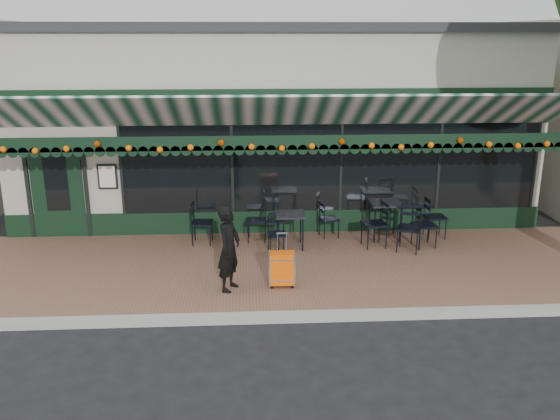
{
  "coord_description": "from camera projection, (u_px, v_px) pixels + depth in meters",
  "views": [
    {
      "loc": [
        -0.67,
        -8.73,
        4.48
      ],
      "look_at": [
        -0.08,
        1.6,
        1.38
      ],
      "focal_mm": 38.0,
      "sensor_mm": 36.0,
      "label": 1
    }
  ],
  "objects": [
    {
      "name": "chair_a_right",
      "position": [
        435.0,
        218.0,
        12.98
      ],
      "size": [
        0.47,
        0.47,
        0.9
      ],
      "primitive_type": null,
      "rotation": [
        0.0,
        0.0,
        1.61
      ],
      "color": "black",
      "rests_on": "sidewalk"
    },
    {
      "name": "chair_b_right",
      "position": [
        329.0,
        219.0,
        13.02
      ],
      "size": [
        0.47,
        0.47,
        0.8
      ],
      "primitive_type": null,
      "rotation": [
        0.0,
        0.0,
        1.77
      ],
      "color": "black",
      "rests_on": "sidewalk"
    },
    {
      "name": "chair_a_left",
      "position": [
        374.0,
        224.0,
        12.4
      ],
      "size": [
        0.56,
        0.56,
        0.98
      ],
      "primitive_type": null,
      "rotation": [
        0.0,
        0.0,
        -1.42
      ],
      "color": "black",
      "rests_on": "sidewalk"
    },
    {
      "name": "suitcase",
      "position": [
        282.0,
        269.0,
        10.46
      ],
      "size": [
        0.44,
        0.25,
        1.0
      ],
      "rotation": [
        0.0,
        0.0,
        -0.03
      ],
      "color": "#FF5A08",
      "rests_on": "sidewalk"
    },
    {
      "name": "cafe_table_b",
      "position": [
        290.0,
        217.0,
        12.3
      ],
      "size": [
        0.6,
        0.6,
        0.74
      ],
      "color": "black",
      "rests_on": "sidewalk"
    },
    {
      "name": "chair_a_front",
      "position": [
        409.0,
        229.0,
        12.13
      ],
      "size": [
        0.64,
        0.64,
        0.97
      ],
      "primitive_type": null,
      "rotation": [
        0.0,
        0.0,
        -0.42
      ],
      "color": "black",
      "rests_on": "sidewalk"
    },
    {
      "name": "restaurant_building",
      "position": [
        270.0,
        116.0,
        16.51
      ],
      "size": [
        12.0,
        9.6,
        4.5
      ],
      "color": "#A7A591",
      "rests_on": "ground"
    },
    {
      "name": "sidewalk",
      "position": [
        283.0,
        268.0,
        11.56
      ],
      "size": [
        18.0,
        4.0,
        0.15
      ],
      "primitive_type": "cube",
      "color": "brown",
      "rests_on": "ground"
    },
    {
      "name": "cafe_table_a",
      "position": [
        385.0,
        206.0,
        12.83
      ],
      "size": [
        0.67,
        0.67,
        0.82
      ],
      "color": "black",
      "rests_on": "sidewalk"
    },
    {
      "name": "chair_solo",
      "position": [
        202.0,
        223.0,
        12.57
      ],
      "size": [
        0.48,
        0.48,
        0.91
      ],
      "primitive_type": null,
      "rotation": [
        0.0,
        0.0,
        1.51
      ],
      "color": "black",
      "rests_on": "sidewalk"
    },
    {
      "name": "chair_a_extra",
      "position": [
        425.0,
        226.0,
        12.41
      ],
      "size": [
        0.53,
        0.53,
        0.91
      ],
      "primitive_type": null,
      "rotation": [
        0.0,
        0.0,
        1.74
      ],
      "color": "black",
      "rests_on": "sidewalk"
    },
    {
      "name": "woman",
      "position": [
        229.0,
        249.0,
        10.22
      ],
      "size": [
        0.55,
        0.65,
        1.52
      ],
      "primitive_type": "imported",
      "rotation": [
        0.0,
        0.0,
        1.17
      ],
      "color": "black",
      "rests_on": "sidewalk"
    },
    {
      "name": "ground",
      "position": [
        291.0,
        319.0,
        9.67
      ],
      "size": [
        80.0,
        80.0,
        0.0
      ],
      "primitive_type": "plane",
      "color": "black",
      "rests_on": "ground"
    },
    {
      "name": "chair_b_front",
      "position": [
        277.0,
        235.0,
        12.08
      ],
      "size": [
        0.42,
        0.42,
        0.77
      ],
      "primitive_type": null,
      "rotation": [
        0.0,
        0.0,
        0.1
      ],
      "color": "black",
      "rests_on": "sidewalk"
    },
    {
      "name": "chair_b_left",
      "position": [
        257.0,
        221.0,
        12.78
      ],
      "size": [
        0.46,
        0.46,
        0.88
      ],
      "primitive_type": null,
      "rotation": [
        0.0,
        0.0,
        -1.62
      ],
      "color": "black",
      "rests_on": "sidewalk"
    },
    {
      "name": "curb",
      "position": [
        291.0,
        317.0,
        9.57
      ],
      "size": [
        18.0,
        0.16,
        0.15
      ],
      "primitive_type": "cube",
      "color": "#9E9E99",
      "rests_on": "ground"
    }
  ]
}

